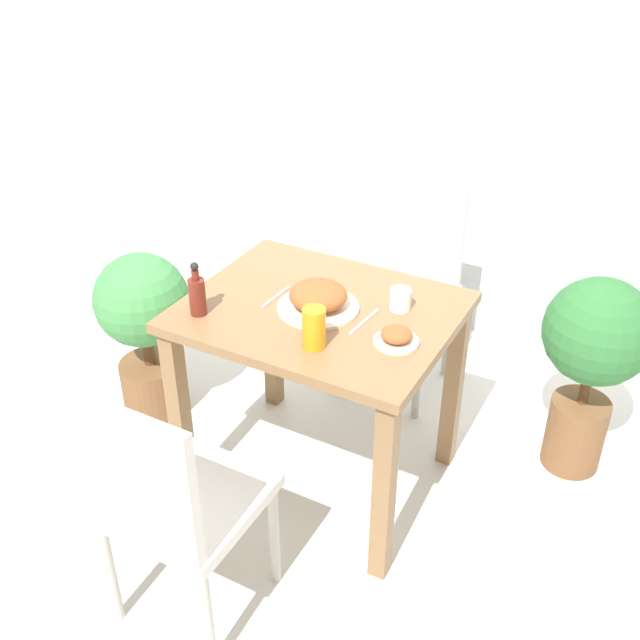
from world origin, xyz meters
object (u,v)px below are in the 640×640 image
drink_cup (400,299)px  potted_plant_right (594,353)px  food_plate (319,298)px  chair_near (168,498)px  potted_plant_left (145,323)px  side_plate (396,337)px  juice_glass (314,328)px  sauce_bottle (197,294)px  chair_far (406,277)px

drink_cup → potted_plant_right: (0.59, 0.41, -0.27)m
food_plate → potted_plant_right: (0.83, 0.55, -0.28)m
chair_near → potted_plant_right: chair_near is taller
drink_cup → food_plate: bearing=-150.7°
potted_plant_left → potted_plant_right: potted_plant_right is taller
food_plate → side_plate: size_ratio=1.94×
potted_plant_left → side_plate: bearing=-4.5°
drink_cup → juice_glass: size_ratio=0.55×
chair_near → food_plate: bearing=-95.6°
food_plate → sauce_bottle: bearing=-147.7°
food_plate → drink_cup: (0.24, 0.13, -0.01)m
chair_near → juice_glass: (0.17, 0.55, 0.31)m
food_plate → potted_plant_right: food_plate is taller
food_plate → side_plate: 0.32m
food_plate → potted_plant_right: bearing=33.3°
chair_near → drink_cup: (0.31, 0.88, 0.28)m
chair_near → chair_far: same height
side_plate → drink_cup: size_ratio=1.96×
chair_near → side_plate: chair_near is taller
chair_far → potted_plant_left: chair_far is taller
chair_near → potted_plant_left: (-0.74, 0.77, -0.06)m
side_plate → potted_plant_left: (-1.12, 0.09, -0.33)m
chair_far → side_plate: chair_far is taller
side_plate → drink_cup: bearing=110.1°
potted_plant_left → potted_plant_right: 1.73m
chair_near → sauce_bottle: 0.68m
chair_near → side_plate: 0.83m
chair_far → juice_glass: (0.09, -0.98, 0.31)m
sauce_bottle → potted_plant_left: (-0.48, 0.24, -0.38)m
drink_cup → juice_glass: (-0.14, -0.33, 0.03)m
side_plate → chair_near: bearing=-119.2°
chair_near → potted_plant_right: size_ratio=1.11×
sauce_bottle → chair_near: bearing=-64.0°
food_plate → drink_cup: food_plate is taller
food_plate → side_plate: food_plate is taller
food_plate → sauce_bottle: size_ratio=1.46×
juice_glass → potted_plant_left: 1.01m
chair_near → chair_far: bearing=-93.0°
chair_far → food_plate: size_ratio=3.25×
potted_plant_left → chair_far: bearing=42.6°
chair_near → potted_plant_left: size_ratio=1.21×
potted_plant_right → chair_far: bearing=164.5°
chair_near → chair_far: 1.53m
chair_near → juice_glass: 0.65m
food_plate → sauce_bottle: (-0.34, -0.21, 0.03)m
food_plate → juice_glass: juice_glass is taller
drink_cup → chair_near: bearing=-109.3°
side_plate → drink_cup: drink_cup is taller
sauce_bottle → potted_plant_left: bearing=153.6°
juice_glass → potted_plant_right: bearing=45.4°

